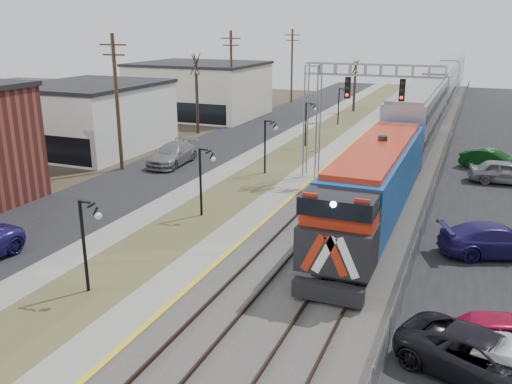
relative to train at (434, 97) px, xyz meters
The scene contains 21 objects.
street_west 26.29m from the train, 130.60° to the right, with size 7.00×120.00×0.04m, color black.
sidewalk 23.62m from the train, 122.22° to the right, with size 2.00×120.00×0.08m, color gray.
grass_median 22.18m from the train, 115.59° to the right, with size 4.00×120.00×0.06m, color #4F532C.
platform 21.06m from the train, 108.14° to the right, with size 2.00×120.00×0.24m, color gray.
ballast_bed 20.09m from the train, 94.32° to the right, with size 8.00×120.00×0.20m, color #595651.
platform_edge 20.79m from the train, 105.82° to the right, with size 0.24×120.00×0.01m, color gold.
track_near 20.32m from the train, 100.01° to the right, with size 1.58×120.00×0.15m.
track_far 20.01m from the train, 90.00° to the right, with size 1.58×120.00×0.15m.
train is the anchor object (origin of this frame).
signal_gantry 27.31m from the train, 99.06° to the right, with size 9.00×1.07×8.15m.
lampposts 37.78m from the train, 104.57° to the right, with size 0.14×62.14×4.00m.
utility_poles 35.98m from the train, 123.83° to the right, with size 0.28×80.28×10.00m.
fence 20.13m from the train, 82.25° to the right, with size 0.04×120.00×1.60m, color gray.
buildings_west 40.50m from the train, 130.86° to the right, with size 14.00×67.00×7.00m.
bare_trees 24.16m from the train, 138.76° to the right, with size 12.30×42.30×5.95m.
car_lot_a 45.65m from the train, 82.08° to the right, with size 1.70×4.21×1.44m, color #A70C31.
car_lot_c 47.35m from the train, 83.15° to the right, with size 2.48×5.37×1.49m, color black.
car_lot_d 37.06m from the train, 80.50° to the right, with size 2.17×5.34×1.55m, color navy.
car_lot_e 24.05m from the train, 73.52° to the right, with size 1.90×4.73×1.61m, color gray.
car_lot_f 20.47m from the train, 72.67° to the right, with size 1.62×4.66×1.54m, color #0B3A0F.
car_street_b 32.13m from the train, 122.41° to the right, with size 2.30×5.67×1.65m, color gray.
Camera 1 is at (10.07, -8.03, 10.59)m, focal length 38.00 mm.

